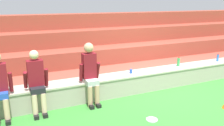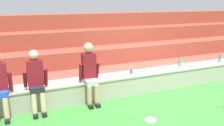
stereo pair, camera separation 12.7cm
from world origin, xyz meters
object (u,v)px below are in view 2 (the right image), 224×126
(person_center, at_px, (90,72))
(frisbee, at_px, (151,120))
(person_left_of_center, at_px, (36,81))
(plastic_cup_left_end, at_px, (131,71))
(water_bottle_near_left, at_px, (180,62))
(water_bottle_center_gap, at_px, (220,58))

(person_center, xyz_separation_m, frisbee, (0.87, -1.30, -0.78))
(person_left_of_center, xyz_separation_m, plastic_cup_left_end, (2.44, 0.27, -0.16))
(person_left_of_center, bearing_deg, water_bottle_near_left, 4.48)
(person_left_of_center, bearing_deg, plastic_cup_left_end, 6.32)
(person_center, distance_m, frisbee, 1.75)
(water_bottle_near_left, bearing_deg, person_center, -173.65)
(water_bottle_center_gap, distance_m, frisbee, 3.86)
(person_center, relative_size, frisbee, 6.12)
(person_center, bearing_deg, water_bottle_center_gap, 3.33)
(person_left_of_center, relative_size, water_bottle_center_gap, 5.70)
(water_bottle_center_gap, bearing_deg, plastic_cup_left_end, 179.71)
(water_bottle_center_gap, distance_m, water_bottle_near_left, 1.51)
(water_bottle_near_left, bearing_deg, person_left_of_center, -175.52)
(frisbee, bearing_deg, person_center, 123.97)
(person_left_of_center, xyz_separation_m, frisbee, (2.08, -1.30, -0.73))
(person_center, distance_m, water_bottle_near_left, 2.87)
(person_center, bearing_deg, frisbee, -56.03)
(person_center, height_order, frisbee, person_center)
(person_center, xyz_separation_m, water_bottle_near_left, (2.84, 0.32, -0.14))
(frisbee, bearing_deg, person_left_of_center, 148.07)
(plastic_cup_left_end, bearing_deg, water_bottle_near_left, 1.68)
(person_center, relative_size, water_bottle_near_left, 5.47)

